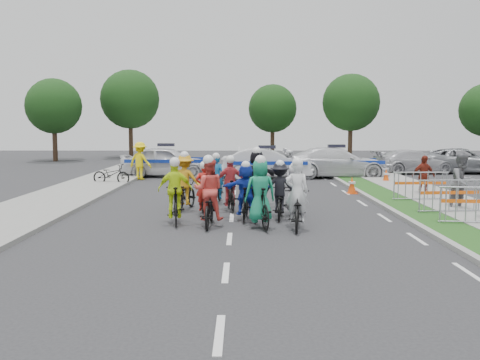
{
  "coord_description": "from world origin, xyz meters",
  "views": [
    {
      "loc": [
        0.3,
        -12.89,
        2.8
      ],
      "look_at": [
        0.25,
        3.44,
        1.1
      ],
      "focal_mm": 40.0,
      "sensor_mm": 36.0,
      "label": 1
    }
  ],
  "objects_px": {
    "rider_6": "(204,198)",
    "barrier_0": "(476,207)",
    "rider_9": "(231,190)",
    "rider_3": "(175,198)",
    "police_car_2": "(336,163)",
    "rider_0": "(297,206)",
    "rider_11": "(257,182)",
    "police_car_1": "(267,163)",
    "rider_4": "(280,196)",
    "barrier_2": "(420,187)",
    "rider_7": "(294,195)",
    "civilian_sedan": "(414,162)",
    "police_car_0": "(166,162)",
    "cone_1": "(386,176)",
    "tree_0": "(54,106)",
    "parked_bike": "(111,174)",
    "spectator_1": "(463,182)",
    "tree_3": "(130,99)",
    "barrier_1": "(449,198)",
    "cone_0": "(352,185)",
    "rider_2": "(209,200)",
    "rider_12": "(216,187)",
    "civilian_suv": "(463,161)",
    "rider_5": "(246,195)",
    "tree_4": "(273,109)",
    "marshal_hiviz": "(140,161)",
    "tree_1": "(351,103)",
    "rider_8": "(258,191)",
    "rider_1": "(260,200)",
    "rider_10": "(185,187)"
  },
  "relations": [
    {
      "from": "rider_5",
      "to": "tree_4",
      "type": "distance_m",
      "value": 31.72
    },
    {
      "from": "parked_bike",
      "to": "tree_3",
      "type": "distance_m",
      "value": 20.65
    },
    {
      "from": "rider_9",
      "to": "barrier_0",
      "type": "bearing_deg",
      "value": 150.18
    },
    {
      "from": "rider_4",
      "to": "barrier_2",
      "type": "relative_size",
      "value": 0.89
    },
    {
      "from": "rider_9",
      "to": "parked_bike",
      "type": "xyz_separation_m",
      "value": [
        -5.77,
        7.85,
        -0.23
      ]
    },
    {
      "from": "rider_9",
      "to": "police_car_0",
      "type": "height_order",
      "value": "rider_9"
    },
    {
      "from": "civilian_sedan",
      "to": "barrier_1",
      "type": "xyz_separation_m",
      "value": [
        -3.46,
        -14.23,
        -0.12
      ]
    },
    {
      "from": "barrier_1",
      "to": "cone_1",
      "type": "xyz_separation_m",
      "value": [
        0.53,
        9.19,
        -0.22
      ]
    },
    {
      "from": "rider_11",
      "to": "police_car_1",
      "type": "relative_size",
      "value": 0.43
    },
    {
      "from": "rider_4",
      "to": "tree_1",
      "type": "distance_m",
      "value": 28.45
    },
    {
      "from": "rider_3",
      "to": "cone_0",
      "type": "relative_size",
      "value": 2.71
    },
    {
      "from": "police_car_1",
      "to": "tree_3",
      "type": "height_order",
      "value": "tree_3"
    },
    {
      "from": "police_car_0",
      "to": "tree_0",
      "type": "distance_m",
      "value": 16.34
    },
    {
      "from": "rider_7",
      "to": "rider_12",
      "type": "relative_size",
      "value": 0.9
    },
    {
      "from": "cone_0",
      "to": "police_car_1",
      "type": "bearing_deg",
      "value": 116.63
    },
    {
      "from": "rider_6",
      "to": "barrier_0",
      "type": "height_order",
      "value": "rider_6"
    },
    {
      "from": "rider_10",
      "to": "barrier_2",
      "type": "relative_size",
      "value": 1.0
    },
    {
      "from": "police_car_1",
      "to": "spectator_1",
      "type": "distance_m",
      "value": 12.16
    },
    {
      "from": "rider_9",
      "to": "rider_3",
      "type": "bearing_deg",
      "value": 47.9
    },
    {
      "from": "police_car_0",
      "to": "tree_1",
      "type": "height_order",
      "value": "tree_1"
    },
    {
      "from": "rider_12",
      "to": "tree_3",
      "type": "bearing_deg",
      "value": -64.38
    },
    {
      "from": "marshal_hiviz",
      "to": "rider_11",
      "type": "bearing_deg",
      "value": 146.67
    },
    {
      "from": "rider_9",
      "to": "rider_8",
      "type": "bearing_deg",
      "value": 175.4
    },
    {
      "from": "rider_2",
      "to": "barrier_0",
      "type": "bearing_deg",
      "value": -179.45
    },
    {
      "from": "rider_5",
      "to": "rider_7",
      "type": "height_order",
      "value": "rider_5"
    },
    {
      "from": "rider_1",
      "to": "barrier_0",
      "type": "height_order",
      "value": "rider_1"
    },
    {
      "from": "rider_11",
      "to": "tree_0",
      "type": "bearing_deg",
      "value": -66.55
    },
    {
      "from": "civilian_sedan",
      "to": "cone_0",
      "type": "xyz_separation_m",
      "value": [
        -5.37,
        -8.97,
        -0.34
      ]
    },
    {
      "from": "police_car_0",
      "to": "spectator_1",
      "type": "distance_m",
      "value": 15.99
    },
    {
      "from": "marshal_hiviz",
      "to": "cone_0",
      "type": "xyz_separation_m",
      "value": [
        9.65,
        -5.56,
        -0.62
      ]
    },
    {
      "from": "rider_11",
      "to": "cone_1",
      "type": "distance_m",
      "value": 9.82
    },
    {
      "from": "rider_5",
      "to": "police_car_0",
      "type": "bearing_deg",
      "value": -67.67
    },
    {
      "from": "police_car_2",
      "to": "spectator_1",
      "type": "xyz_separation_m",
      "value": [
        2.16,
        -10.96,
        0.15
      ]
    },
    {
      "from": "tree_3",
      "to": "barrier_1",
      "type": "bearing_deg",
      "value": -61.22
    },
    {
      "from": "rider_3",
      "to": "rider_9",
      "type": "distance_m",
      "value": 2.7
    },
    {
      "from": "rider_6",
      "to": "barrier_0",
      "type": "relative_size",
      "value": 0.87
    },
    {
      "from": "civilian_suv",
      "to": "barrier_1",
      "type": "distance_m",
      "value": 15.85
    },
    {
      "from": "rider_0",
      "to": "police_car_0",
      "type": "distance_m",
      "value": 15.48
    },
    {
      "from": "rider_2",
      "to": "rider_4",
      "type": "bearing_deg",
      "value": -148.34
    },
    {
      "from": "rider_11",
      "to": "police_car_1",
      "type": "distance_m",
      "value": 9.81
    },
    {
      "from": "police_car_2",
      "to": "rider_0",
      "type": "bearing_deg",
      "value": 165.64
    },
    {
      "from": "civilian_suv",
      "to": "tree_0",
      "type": "bearing_deg",
      "value": 81.73
    },
    {
      "from": "rider_3",
      "to": "civilian_suv",
      "type": "bearing_deg",
      "value": -140.18
    },
    {
      "from": "rider_4",
      "to": "civilian_sedan",
      "type": "bearing_deg",
      "value": -114.51
    },
    {
      "from": "rider_3",
      "to": "barrier_0",
      "type": "height_order",
      "value": "rider_3"
    },
    {
      "from": "cone_1",
      "to": "tree_3",
      "type": "bearing_deg",
      "value": 129.93
    },
    {
      "from": "police_car_0",
      "to": "barrier_2",
      "type": "relative_size",
      "value": 2.42
    },
    {
      "from": "rider_7",
      "to": "civilian_sedan",
      "type": "distance_m",
      "value": 16.47
    },
    {
      "from": "rider_2",
      "to": "civilian_sedan",
      "type": "relative_size",
      "value": 0.42
    },
    {
      "from": "rider_5",
      "to": "rider_7",
      "type": "relative_size",
      "value": 1.06
    }
  ]
}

